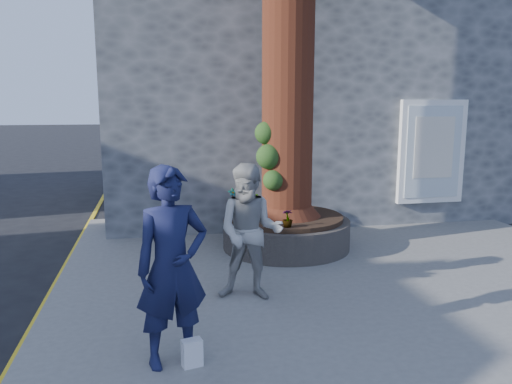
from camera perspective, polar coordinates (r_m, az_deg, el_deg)
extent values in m
plane|color=black|center=(7.26, 1.29, -11.99)|extent=(120.00, 120.00, 0.00)
cube|color=slate|center=(8.55, 9.76, -8.22)|extent=(9.00, 8.00, 0.12)
cube|color=yellow|center=(8.19, -22.04, -10.10)|extent=(0.10, 30.00, 0.01)
cube|color=#4C4F51|center=(14.32, 4.90, 11.20)|extent=(10.00, 8.00, 6.00)
cube|color=white|center=(11.33, 19.44, 4.35)|extent=(1.50, 0.12, 2.20)
cube|color=silver|center=(11.28, 19.60, 4.32)|extent=(1.25, 0.04, 1.95)
cube|color=silver|center=(11.26, 19.68, 4.81)|extent=(0.90, 0.02, 1.30)
cylinder|color=black|center=(9.16, 3.47, -4.75)|extent=(2.30, 2.30, 0.52)
cylinder|color=black|center=(9.09, 3.49, -2.92)|extent=(2.04, 2.04, 0.08)
cone|color=#3F130F|center=(9.01, 3.52, -0.50)|extent=(1.24, 1.24, 0.70)
sphere|color=#193F15|center=(8.62, 1.46, 4.06)|extent=(0.44, 0.44, 0.44)
sphere|color=#193F15|center=(8.59, 1.99, 1.35)|extent=(0.36, 0.36, 0.36)
sphere|color=#193F15|center=(8.70, 1.17, 6.77)|extent=(0.40, 0.40, 0.40)
imported|color=#171A3F|center=(5.06, -9.56, -8.46)|extent=(0.85, 0.67, 2.03)
imported|color=#A19F9A|center=(6.65, -0.67, -4.62)|extent=(1.06, 0.93, 1.84)
cube|color=white|center=(5.30, -7.32, -17.77)|extent=(0.22, 0.16, 0.28)
imported|color=gray|center=(9.69, -2.65, -0.70)|extent=(0.22, 0.16, 0.38)
imported|color=gray|center=(9.86, 2.47, -0.56)|extent=(0.26, 0.26, 0.36)
imported|color=gray|center=(8.20, 3.64, -3.02)|extent=(0.17, 0.17, 0.30)
imported|color=gray|center=(9.77, -0.20, -0.79)|extent=(0.35, 0.36, 0.32)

